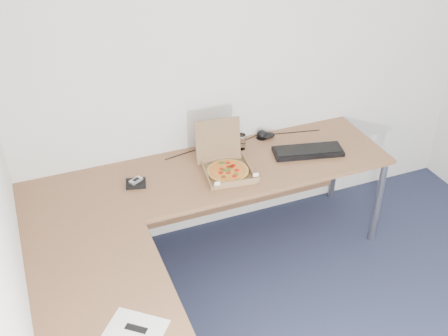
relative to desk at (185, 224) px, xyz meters
name	(u,v)px	position (x,y,z in m)	size (l,w,h in m)	color
room_shell	(421,212)	(0.82, -0.97, 0.55)	(3.50, 3.50, 2.50)	silver
desk	(185,224)	(0.00, 0.00, 0.00)	(2.50, 2.20, 0.73)	brown
pizza_box	(227,168)	(0.42, 0.37, 0.07)	(0.31, 0.36, 0.32)	olive
drinking_glass	(241,142)	(0.63, 0.63, 0.09)	(0.06, 0.06, 0.11)	white
keyboard	(308,151)	(1.05, 0.39, 0.04)	(0.49, 0.17, 0.03)	black
mouse	(268,135)	(0.88, 0.69, 0.05)	(0.10, 0.07, 0.04)	black
wallet	(136,183)	(-0.18, 0.46, 0.04)	(0.13, 0.11, 0.02)	black
phone	(136,180)	(-0.18, 0.47, 0.06)	(0.09, 0.04, 0.02)	#B2B5BA
paper_sheet	(136,329)	(-0.47, -0.69, 0.03)	(0.27, 0.19, 0.00)	white
dome_speaker	(262,134)	(0.83, 0.71, 0.06)	(0.08, 0.08, 0.07)	black
cable_bundle	(240,142)	(0.66, 0.71, 0.03)	(0.58, 0.04, 0.01)	black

